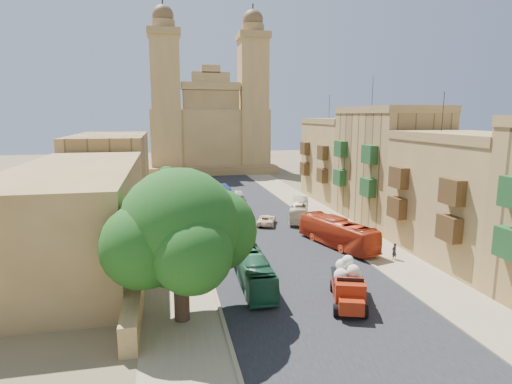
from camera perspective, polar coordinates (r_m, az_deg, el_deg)
name	(u,v)px	position (r m, az deg, el deg)	size (l,w,h in m)	color
ground	(348,335)	(27.18, 12.17, -18.12)	(260.00, 260.00, 0.00)	brown
road_surface	(249,218)	(54.22, -0.89, -3.42)	(14.00, 140.00, 0.01)	black
sidewalk_east	(320,214)	(56.78, 8.57, -2.91)	(5.00, 140.00, 0.01)	#907F5E
sidewalk_west	(173,221)	(53.25, -10.99, -3.87)	(5.00, 140.00, 0.01)	#907F5E
kerb_east	(302,214)	(55.95, 6.17, -2.99)	(0.25, 140.00, 0.12)	#907F5E
kerb_west	(194,220)	(53.33, -8.30, -3.70)	(0.25, 140.00, 0.12)	#907F5E
townhouse_b	(466,196)	(42.47, 26.17, -0.51)	(9.00, 14.00, 14.90)	#9A7945
townhouse_c	(387,165)	(53.85, 17.11, 3.49)	(9.00, 14.00, 17.40)	#A4814A
townhouse_d	(341,159)	(66.42, 11.21, 4.29)	(9.00, 14.00, 15.90)	#9A7945
west_wall	(144,239)	(43.41, -14.71, -6.03)	(1.00, 40.00, 1.80)	#9A7945
west_building_low	(78,213)	(41.35, -22.68, -2.58)	(10.00, 28.00, 8.40)	olive
west_building_mid	(111,169)	(66.60, -18.74, 2.96)	(10.00, 22.00, 10.00)	#A4814A
church	(209,129)	(100.87, -6.34, 8.30)	(28.00, 22.50, 36.30)	#9A7945
ficus_tree	(181,232)	(26.65, -9.97, -5.27)	(9.73, 8.95, 9.73)	#3B2A1D
street_tree_a	(170,234)	(34.98, -11.34, -5.58)	(3.30, 3.30, 5.07)	#3B2A1D
street_tree_b	(169,208)	(46.72, -11.56, -2.05)	(2.95, 2.95, 4.54)	#3B2A1D
street_tree_c	(168,191)	(58.54, -11.70, 0.20)	(2.75, 2.75, 4.23)	#3B2A1D
street_tree_d	(167,176)	(70.35, -11.81, 2.14)	(3.08, 3.08, 4.74)	#3B2A1D
red_truck	(348,284)	(30.56, 12.19, -11.91)	(3.66, 5.77, 3.19)	#97220B
olive_pickup	(327,227)	(46.44, 9.47, -4.67)	(2.81, 5.08, 1.99)	#4A541F
bus_green_north	(253,271)	(32.69, -0.34, -10.55)	(2.02, 8.62, 2.40)	#205A3A
bus_red_east	(337,233)	(43.01, 10.79, -5.35)	(2.32, 9.92, 2.76)	#BE3616
bus_cream_east	(299,210)	(53.24, 5.80, -2.43)	(1.99, 8.51, 2.37)	beige
car_blue_a	(238,253)	(38.57, -2.37, -8.18)	(1.48, 3.68, 1.26)	#3653A0
car_white_a	(217,205)	(58.99, -5.21, -1.76)	(1.26, 3.60, 1.19)	beige
car_cream	(266,220)	(50.71, 1.40, -3.71)	(1.94, 4.20, 1.17)	#FEDDB2
car_dkblue	(208,197)	(64.23, -6.38, -0.73)	(1.86, 4.57, 1.33)	navy
car_white_b	(238,194)	(66.31, -2.46, -0.29)	(1.66, 4.14, 1.41)	beige
car_blue_b	(224,187)	(73.66, -4.34, 0.63)	(1.16, 3.34, 1.10)	#2F50A5
pedestrian_a	(394,251)	(40.61, 17.94, -7.53)	(0.56, 0.36, 1.52)	black
pedestrian_c	(344,226)	(47.64, 11.60, -4.44)	(1.07, 0.45, 1.82)	#35363A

